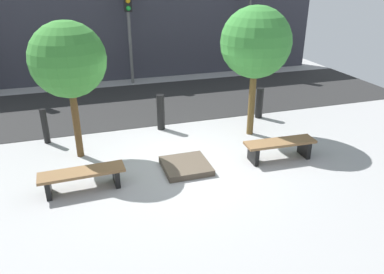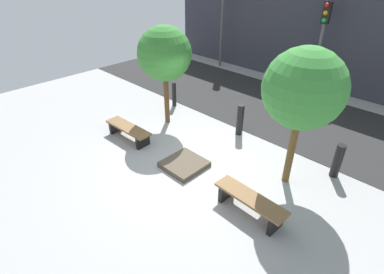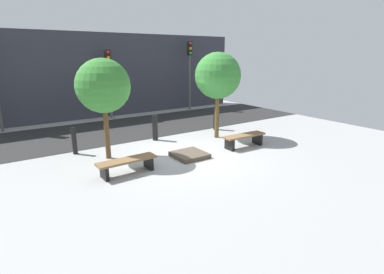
# 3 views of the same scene
# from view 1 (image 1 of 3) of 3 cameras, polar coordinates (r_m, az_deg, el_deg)

# --- Properties ---
(ground_plane) EXTENTS (18.00, 18.00, 0.00)m
(ground_plane) POSITION_cam_1_polar(r_m,az_deg,el_deg) (8.67, -1.33, -4.20)
(ground_plane) COLOR #9C9C9C
(road_strip) EXTENTS (18.00, 4.38, 0.01)m
(road_strip) POSITION_cam_1_polar(r_m,az_deg,el_deg) (12.85, -7.20, 5.28)
(road_strip) COLOR #272727
(road_strip) RESTS_ON ground
(building_facade) EXTENTS (16.20, 0.50, 4.35)m
(building_facade) POSITION_cam_1_polar(r_m,az_deg,el_deg) (15.62, -10.06, 16.64)
(building_facade) COLOR #33333D
(building_facade) RESTS_ON ground
(bench_left) EXTENTS (1.71, 0.52, 0.43)m
(bench_left) POSITION_cam_1_polar(r_m,az_deg,el_deg) (7.90, -16.37, -5.73)
(bench_left) COLOR black
(bench_left) RESTS_ON ground
(bench_right) EXTENTS (1.70, 0.52, 0.46)m
(bench_right) POSITION_cam_1_polar(r_m,az_deg,el_deg) (9.01, 13.23, -1.38)
(bench_right) COLOR black
(bench_right) RESTS_ON ground
(planter_bed) EXTENTS (1.02, 1.04, 0.14)m
(planter_bed) POSITION_cam_1_polar(r_m,az_deg,el_deg) (8.46, -0.94, -4.43)
(planter_bed) COLOR #4E4336
(planter_bed) RESTS_ON ground
(tree_behind_left_bench) EXTENTS (1.67, 1.67, 3.17)m
(tree_behind_left_bench) POSITION_cam_1_polar(r_m,az_deg,el_deg) (8.70, -18.39, 11.03)
(tree_behind_left_bench) COLOR brown
(tree_behind_left_bench) RESTS_ON ground
(tree_behind_right_bench) EXTENTS (1.78, 1.78, 3.36)m
(tree_behind_right_bench) POSITION_cam_1_polar(r_m,az_deg,el_deg) (9.70, 9.68, 13.94)
(tree_behind_right_bench) COLOR brown
(tree_behind_right_bench) RESTS_ON ground
(bollard_far_left) EXTENTS (0.16, 0.16, 0.92)m
(bollard_far_left) POSITION_cam_1_polar(r_m,az_deg,el_deg) (10.27, -21.49, 1.55)
(bollard_far_left) COLOR black
(bollard_far_left) RESTS_ON ground
(bollard_left) EXTENTS (0.21, 0.21, 1.01)m
(bollard_left) POSITION_cam_1_polar(r_m,az_deg,el_deg) (10.43, -4.79, 3.79)
(bollard_left) COLOR black
(bollard_left) RESTS_ON ground
(bollard_center) EXTENTS (0.22, 0.22, 0.92)m
(bollard_center) POSITION_cam_1_polar(r_m,az_deg,el_deg) (11.45, 10.23, 5.13)
(bollard_center) COLOR black
(bollard_center) RESTS_ON ground
(traffic_light_mid_west) EXTENTS (0.28, 0.27, 3.48)m
(traffic_light_mid_west) POSITION_cam_1_polar(r_m,az_deg,el_deg) (14.72, -9.61, 17.17)
(traffic_light_mid_west) COLOR #5E5E5E
(traffic_light_mid_west) RESTS_ON ground
(traffic_light_mid_east) EXTENTS (0.28, 0.27, 3.98)m
(traffic_light_mid_east) POSITION_cam_1_polar(r_m,az_deg,el_deg) (16.14, 8.80, 18.94)
(traffic_light_mid_east) COLOR #4F4F4F
(traffic_light_mid_east) RESTS_ON ground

